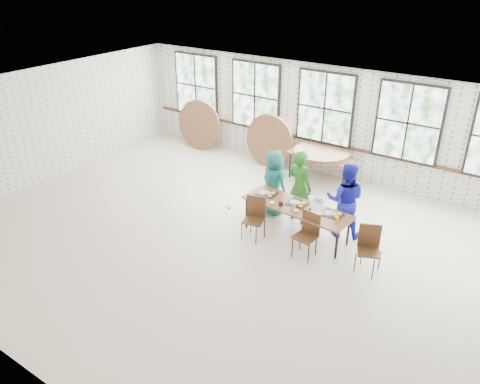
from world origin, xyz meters
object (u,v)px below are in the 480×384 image
object	(u,v)px
chair_near_right	(308,231)
storage_table	(321,157)
dining_table	(297,208)
chair_near_left	(255,214)

from	to	relation	value
chair_near_right	storage_table	bearing A→B (deg)	118.80
storage_table	chair_near_right	bearing A→B (deg)	-65.10
dining_table	chair_near_left	world-z (taller)	chair_near_left
chair_near_right	dining_table	bearing A→B (deg)	144.33
chair_near_left	chair_near_right	distance (m)	1.25
dining_table	storage_table	xyz separation A→B (m)	(-0.81, 2.91, -0.00)
chair_near_left	dining_table	bearing A→B (deg)	20.80
dining_table	chair_near_left	size ratio (longest dim) A/B	2.59
chair_near_right	storage_table	xyz separation A→B (m)	(-1.33, 3.41, 0.13)
chair_near_left	storage_table	world-z (taller)	chair_near_left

